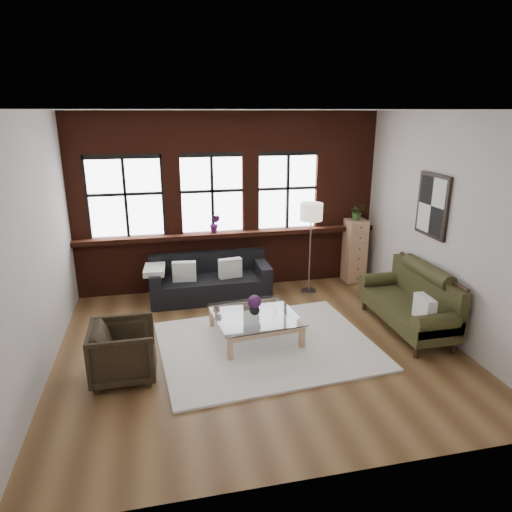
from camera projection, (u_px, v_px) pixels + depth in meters
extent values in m
plane|color=brown|center=(258.00, 346.00, 6.48)|extent=(5.50, 5.50, 0.00)
plane|color=white|center=(259.00, 110.00, 5.51)|extent=(5.50, 5.50, 0.00)
plane|color=beige|center=(228.00, 202.00, 8.32)|extent=(5.50, 0.00, 5.50)
plane|color=beige|center=(326.00, 318.00, 3.67)|extent=(5.50, 0.00, 5.50)
plane|color=beige|center=(34.00, 251.00, 5.43)|extent=(0.00, 5.00, 5.00)
plane|color=beige|center=(445.00, 227.00, 6.56)|extent=(0.00, 5.00, 5.00)
cube|color=#441910|center=(230.00, 234.00, 8.35)|extent=(5.50, 0.30, 0.08)
cube|color=silver|center=(267.00, 345.00, 6.47)|extent=(3.12, 2.54, 0.03)
cube|color=white|center=(184.00, 271.00, 7.80)|extent=(0.41, 0.18, 0.34)
cube|color=white|center=(230.00, 268.00, 7.96)|extent=(0.42, 0.20, 0.34)
cube|color=white|center=(424.00, 308.00, 6.25)|extent=(0.15, 0.38, 0.34)
imported|color=black|center=(123.00, 351.00, 5.62)|extent=(0.79, 0.77, 0.72)
imported|color=#B2B2B2|center=(255.00, 309.00, 6.58)|extent=(0.19, 0.19, 0.16)
sphere|color=#531E5A|center=(255.00, 302.00, 6.55)|extent=(0.19, 0.19, 0.19)
cube|color=tan|center=(355.00, 251.00, 8.81)|extent=(0.38, 0.38, 1.22)
imported|color=#2D5923|center=(357.00, 212.00, 8.58)|extent=(0.30, 0.26, 0.31)
imported|color=#531E5A|center=(215.00, 224.00, 8.20)|extent=(0.22, 0.20, 0.34)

